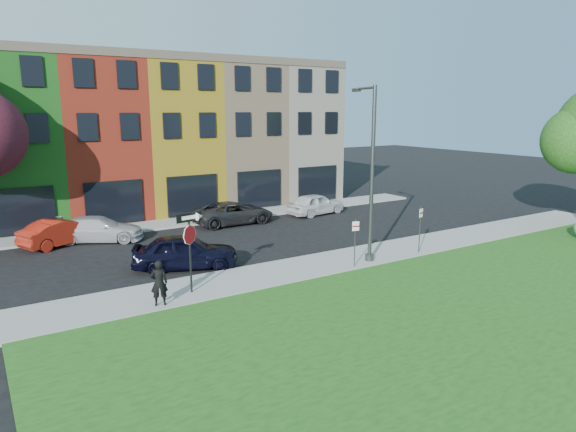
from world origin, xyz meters
TOP-DOWN VIEW (x-y plane):
  - ground at (0.00, 0.00)m, footprint 120.00×120.00m
  - sidewalk_near at (2.00, 3.00)m, footprint 40.00×3.00m
  - sidewalk_far at (-3.00, 15.00)m, footprint 40.00×2.40m
  - rowhouse_block at (-2.50, 21.18)m, footprint 30.00×10.12m
  - stop_sign at (-5.49, 2.60)m, footprint 1.04×0.23m
  - man at (-6.95, 1.96)m, footprint 0.82×0.72m
  - sedan_near at (-4.46, 5.93)m, footprint 5.07×5.90m
  - parked_car_red at (-8.44, 13.24)m, footprint 4.64×5.39m
  - parked_car_silver at (-6.66, 12.99)m, footprint 5.47×6.12m
  - parked_car_dark at (1.41, 13.01)m, footprint 2.40×5.08m
  - parked_car_white at (7.41, 12.67)m, footprint 3.03×4.79m
  - street_lamp at (3.16, 2.41)m, footprint 1.02×2.51m
  - parking_sign_a at (1.94, 1.89)m, footprint 0.31×0.13m
  - parking_sign_b at (6.05, 1.95)m, footprint 0.31×0.12m

SIDE VIEW (x-z plane):
  - ground at x=0.00m, z-range 0.00..0.00m
  - sidewalk_near at x=2.00m, z-range 0.00..0.12m
  - sidewalk_far at x=-3.00m, z-range 0.00..0.12m
  - parked_car_silver at x=-6.66m, z-range 0.00..1.35m
  - parked_car_dark at x=1.41m, z-range 0.00..1.40m
  - parked_car_red at x=-8.44m, z-range 0.00..1.42m
  - parked_car_white at x=7.41m, z-range 0.00..1.45m
  - sedan_near at x=-4.46m, z-range 0.00..1.57m
  - man at x=-6.95m, z-range 0.12..1.79m
  - parking_sign_a at x=1.94m, z-range 0.39..2.53m
  - parking_sign_b at x=6.05m, z-range 0.40..2.69m
  - stop_sign at x=-5.49m, z-range 0.78..3.89m
  - street_lamp at x=3.16m, z-range 0.15..8.08m
  - rowhouse_block at x=-2.50m, z-range -0.01..9.99m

